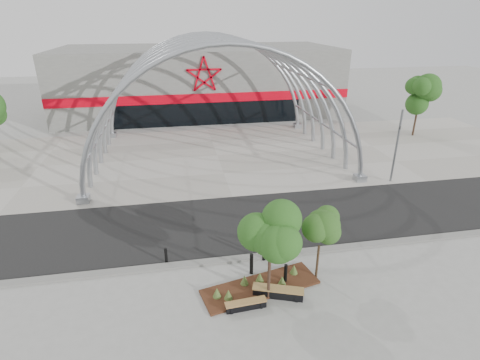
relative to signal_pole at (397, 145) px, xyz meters
The scene contains 18 objects.
ground 14.66m from the signal_pole, 148.60° to the right, with size 140.00×140.00×0.00m, color gray.
road 13.21m from the signal_pole, 162.00° to the right, with size 140.00×7.00×0.02m, color black.
forecourt 14.93m from the signal_pole, 146.83° to the left, with size 60.00×17.00×0.04m, color #A39D93.
kerb 14.77m from the signal_pole, 147.76° to the right, with size 60.00×0.50×0.12m, color slate.
arena_building 28.74m from the signal_pole, 115.28° to the left, with size 34.00×15.24×8.00m.
vault_canopy 14.93m from the signal_pole, 146.83° to the left, with size 20.80×15.80×20.36m.
planting_bed 16.31m from the signal_pole, 141.37° to the right, with size 5.70×2.85×0.58m.
signal_pole is the anchor object (origin of this frame).
street_tree_0 16.37m from the signal_pole, 138.75° to the right, with size 1.86×1.86×4.25m.
street_tree_1 13.76m from the signal_pole, 134.71° to the right, with size 1.47×1.47×3.47m.
bench_0 17.72m from the signal_pole, 140.02° to the right, with size 1.83×0.52×0.38m.
bench_1 16.25m from the signal_pole, 137.72° to the right, with size 2.31×1.24×0.48m.
bollard_0 18.47m from the signal_pole, 156.36° to the right, with size 0.14×0.14×0.87m, color black.
bollard_1 15.70m from the signal_pole, 144.84° to the right, with size 0.18×0.18×1.10m, color black.
bollard_2 15.18m from the signal_pole, 138.68° to the right, with size 0.16×0.16×1.00m, color black.
bollard_3 14.46m from the signal_pole, 146.02° to the right, with size 0.17×0.17×1.05m, color black.
bollard_4 12.70m from the signal_pole, 143.53° to the right, with size 0.14×0.14×0.90m, color black.
bg_tree_1 13.74m from the signal_pole, 50.28° to the left, with size 2.70×2.70×5.91m.
Camera 1 is at (-3.63, -16.04, 11.57)m, focal length 28.00 mm.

